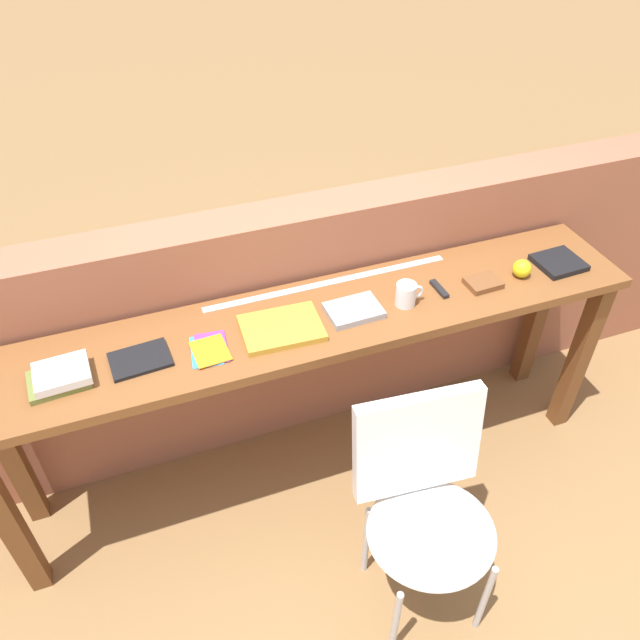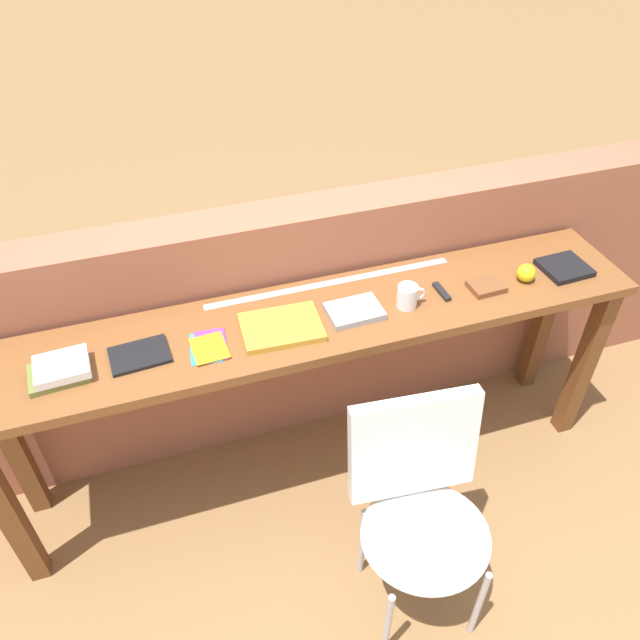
{
  "view_description": "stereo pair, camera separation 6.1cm",
  "coord_description": "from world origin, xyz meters",
  "px_view_note": "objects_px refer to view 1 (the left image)",
  "views": [
    {
      "loc": [
        -0.58,
        -1.34,
        2.35
      ],
      "look_at": [
        0.0,
        0.25,
        0.9
      ],
      "focal_mm": 35.0,
      "sensor_mm": 36.0,
      "label": 1
    },
    {
      "loc": [
        -0.52,
        -1.36,
        2.35
      ],
      "look_at": [
        0.0,
        0.25,
        0.9
      ],
      "focal_mm": 35.0,
      "sensor_mm": 36.0,
      "label": 2
    }
  ],
  "objects_px": {
    "book_stack_leftmost": "(61,376)",
    "leather_journal_brown": "(483,283)",
    "book_repair_rightmost": "(559,263)",
    "mug": "(407,294)",
    "book_open_centre": "(282,328)",
    "multitool_folded": "(439,289)",
    "sports_ball_small": "(522,269)",
    "magazine_cycling": "(140,360)",
    "chair_white_moulded": "(426,502)",
    "pamphlet_pile_colourful": "(209,350)"
  },
  "relations": [
    {
      "from": "sports_ball_small",
      "to": "book_repair_rightmost",
      "type": "distance_m",
      "value": 0.19
    },
    {
      "from": "mug",
      "to": "book_stack_leftmost",
      "type": "bearing_deg",
      "value": 179.18
    },
    {
      "from": "chair_white_moulded",
      "to": "pamphlet_pile_colourful",
      "type": "xyz_separation_m",
      "value": [
        -0.57,
        0.6,
        0.36
      ]
    },
    {
      "from": "leather_journal_brown",
      "to": "book_repair_rightmost",
      "type": "height_order",
      "value": "same"
    },
    {
      "from": "chair_white_moulded",
      "to": "book_open_centre",
      "type": "distance_m",
      "value": 0.77
    },
    {
      "from": "magazine_cycling",
      "to": "mug",
      "type": "xyz_separation_m",
      "value": [
        0.98,
        -0.03,
        0.04
      ]
    },
    {
      "from": "multitool_folded",
      "to": "sports_ball_small",
      "type": "bearing_deg",
      "value": -4.38
    },
    {
      "from": "magazine_cycling",
      "to": "leather_journal_brown",
      "type": "relative_size",
      "value": 1.52
    },
    {
      "from": "book_stack_leftmost",
      "to": "mug",
      "type": "xyz_separation_m",
      "value": [
        1.23,
        -0.02,
        0.02
      ]
    },
    {
      "from": "mug",
      "to": "multitool_folded",
      "type": "bearing_deg",
      "value": 10.24
    },
    {
      "from": "book_repair_rightmost",
      "to": "mug",
      "type": "bearing_deg",
      "value": 178.7
    },
    {
      "from": "book_repair_rightmost",
      "to": "book_open_centre",
      "type": "bearing_deg",
      "value": 177.55
    },
    {
      "from": "multitool_folded",
      "to": "book_repair_rightmost",
      "type": "bearing_deg",
      "value": -1.63
    },
    {
      "from": "book_stack_leftmost",
      "to": "book_open_centre",
      "type": "height_order",
      "value": "book_stack_leftmost"
    },
    {
      "from": "pamphlet_pile_colourful",
      "to": "multitool_folded",
      "type": "bearing_deg",
      "value": 1.82
    },
    {
      "from": "chair_white_moulded",
      "to": "magazine_cycling",
      "type": "height_order",
      "value": "magazine_cycling"
    },
    {
      "from": "chair_white_moulded",
      "to": "book_open_centre",
      "type": "relative_size",
      "value": 3.15
    },
    {
      "from": "multitool_folded",
      "to": "leather_journal_brown",
      "type": "bearing_deg",
      "value": -9.4
    },
    {
      "from": "magazine_cycling",
      "to": "book_repair_rightmost",
      "type": "distance_m",
      "value": 1.67
    },
    {
      "from": "mug",
      "to": "chair_white_moulded",
      "type": "bearing_deg",
      "value": -106.77
    },
    {
      "from": "book_open_centre",
      "to": "mug",
      "type": "xyz_separation_m",
      "value": [
        0.48,
        -0.01,
        0.03
      ]
    },
    {
      "from": "book_stack_leftmost",
      "to": "book_open_centre",
      "type": "relative_size",
      "value": 0.73
    },
    {
      "from": "sports_ball_small",
      "to": "leather_journal_brown",
      "type": "bearing_deg",
      "value": -179.19
    },
    {
      "from": "book_stack_leftmost",
      "to": "mug",
      "type": "bearing_deg",
      "value": -0.82
    },
    {
      "from": "chair_white_moulded",
      "to": "book_stack_leftmost",
      "type": "relative_size",
      "value": 4.31
    },
    {
      "from": "chair_white_moulded",
      "to": "book_repair_rightmost",
      "type": "height_order",
      "value": "book_repair_rightmost"
    },
    {
      "from": "chair_white_moulded",
      "to": "multitool_folded",
      "type": "distance_m",
      "value": 0.8
    },
    {
      "from": "chair_white_moulded",
      "to": "magazine_cycling",
      "type": "xyz_separation_m",
      "value": [
        -0.8,
        0.63,
        0.36
      ]
    },
    {
      "from": "chair_white_moulded",
      "to": "book_open_centre",
      "type": "bearing_deg",
      "value": 116.29
    },
    {
      "from": "chair_white_moulded",
      "to": "book_repair_rightmost",
      "type": "distance_m",
      "value": 1.12
    },
    {
      "from": "book_open_centre",
      "to": "mug",
      "type": "distance_m",
      "value": 0.48
    },
    {
      "from": "multitool_folded",
      "to": "book_repair_rightmost",
      "type": "xyz_separation_m",
      "value": [
        0.53,
        -0.02,
        0.0
      ]
    },
    {
      "from": "magazine_cycling",
      "to": "book_repair_rightmost",
      "type": "bearing_deg",
      "value": -4.84
    },
    {
      "from": "magazine_cycling",
      "to": "sports_ball_small",
      "type": "xyz_separation_m",
      "value": [
        1.48,
        -0.03,
        0.03
      ]
    },
    {
      "from": "book_stack_leftmost",
      "to": "leather_journal_brown",
      "type": "relative_size",
      "value": 1.59
    },
    {
      "from": "magazine_cycling",
      "to": "pamphlet_pile_colourful",
      "type": "distance_m",
      "value": 0.23
    },
    {
      "from": "chair_white_moulded",
      "to": "pamphlet_pile_colourful",
      "type": "relative_size",
      "value": 5.06
    },
    {
      "from": "sports_ball_small",
      "to": "book_repair_rightmost",
      "type": "xyz_separation_m",
      "value": [
        0.19,
        0.01,
        -0.02
      ]
    },
    {
      "from": "book_stack_leftmost",
      "to": "leather_journal_brown",
      "type": "distance_m",
      "value": 1.56
    },
    {
      "from": "sports_ball_small",
      "to": "book_repair_rightmost",
      "type": "relative_size",
      "value": 0.41
    },
    {
      "from": "leather_journal_brown",
      "to": "sports_ball_small",
      "type": "xyz_separation_m",
      "value": [
        0.17,
        0.0,
        0.02
      ]
    },
    {
      "from": "multitool_folded",
      "to": "pamphlet_pile_colourful",
      "type": "bearing_deg",
      "value": -178.18
    },
    {
      "from": "mug",
      "to": "multitool_folded",
      "type": "relative_size",
      "value": 1.0
    },
    {
      "from": "book_open_centre",
      "to": "leather_journal_brown",
      "type": "relative_size",
      "value": 2.18
    },
    {
      "from": "multitool_folded",
      "to": "sports_ball_small",
      "type": "relative_size",
      "value": 1.52
    },
    {
      "from": "book_open_centre",
      "to": "sports_ball_small",
      "type": "relative_size",
      "value": 3.9
    },
    {
      "from": "book_open_centre",
      "to": "book_stack_leftmost",
      "type": "bearing_deg",
      "value": -177.47
    },
    {
      "from": "mug",
      "to": "book_open_centre",
      "type": "bearing_deg",
      "value": 178.29
    },
    {
      "from": "leather_journal_brown",
      "to": "sports_ball_small",
      "type": "height_order",
      "value": "sports_ball_small"
    },
    {
      "from": "chair_white_moulded",
      "to": "leather_journal_brown",
      "type": "height_order",
      "value": "leather_journal_brown"
    }
  ]
}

